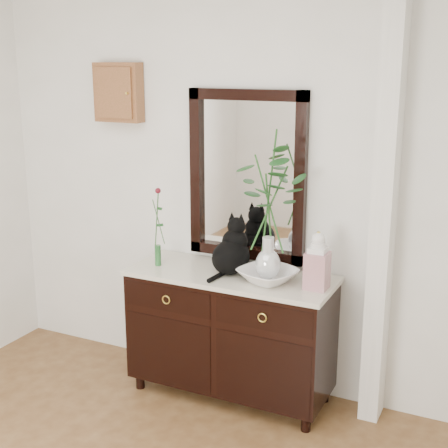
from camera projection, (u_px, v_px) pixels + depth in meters
The scene contains 10 objects.
wall_back at pixel (233, 188), 4.09m from camera, with size 3.60×0.04×2.70m, color white.
pilaster at pixel (384, 205), 3.60m from camera, with size 0.12×0.20×2.70m, color white.
sideboard at pixel (231, 328), 4.05m from camera, with size 1.33×0.52×0.82m.
wall_mirror at pixel (247, 176), 4.01m from camera, with size 0.80×0.06×1.10m.
key_cabinet at pixel (119, 92), 4.26m from camera, with size 0.35×0.10×0.40m, color brown.
cat at pixel (231, 246), 3.92m from camera, with size 0.25×0.31×0.36m, color black, non-canonical shape.
lotus_bowl at pixel (268, 276), 3.80m from camera, with size 0.34×0.34×0.08m, color white.
vase_branches at pixel (269, 205), 3.68m from camera, with size 0.44×0.44×0.93m, color silver, non-canonical shape.
bud_vase_rose at pixel (157, 226), 4.05m from camera, with size 0.06×0.06×0.53m, color #28642F, non-canonical shape.
ginger_jar at pixel (317, 260), 3.66m from camera, with size 0.13×0.13×0.36m, color silver, non-canonical shape.
Camera 1 is at (1.69, -1.67, 2.16)m, focal length 50.00 mm.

